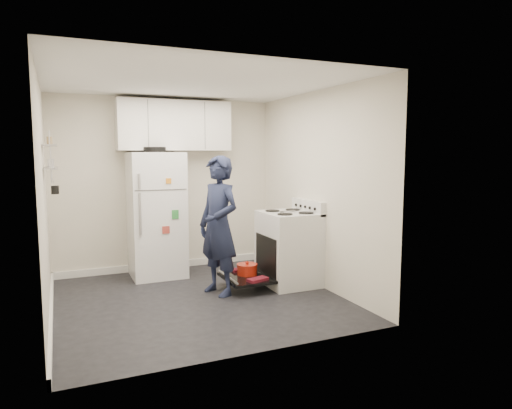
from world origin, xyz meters
name	(u,v)px	position (x,y,z in m)	size (l,w,h in m)	color
room	(194,197)	(-0.03, 0.03, 1.21)	(3.21, 3.21, 2.51)	black
electric_range	(288,249)	(1.26, 0.15, 0.47)	(0.66, 0.76, 1.10)	silver
open_oven_door	(247,274)	(0.69, 0.18, 0.18)	(0.55, 0.70, 0.21)	black
refrigerator	(156,214)	(-0.22, 1.25, 0.87)	(0.72, 0.74, 1.80)	white
upper_cabinets	(174,126)	(0.10, 1.43, 2.10)	(1.60, 0.33, 0.70)	silver
wall_shelf_rack	(51,157)	(-1.52, 0.49, 1.68)	(0.14, 0.60, 0.61)	#B2B2B7
person	(219,226)	(0.30, 0.12, 0.84)	(0.61, 0.40, 1.69)	#191F38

